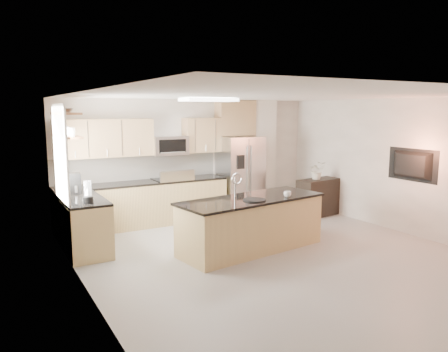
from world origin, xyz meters
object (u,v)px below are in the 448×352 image
blender (88,193)px  kettle (88,194)px  platter (254,200)px  bowl (64,110)px  island (251,224)px  cup (288,194)px  refrigerator (240,175)px  microwave (169,145)px  television (409,165)px  credenza (319,197)px  flower_vase (317,166)px  coffee_maker (75,184)px  range (172,200)px

blender → kettle: (0.05, 0.24, -0.05)m
platter → blender: 2.67m
bowl → island: bearing=-30.0°
bowl → cup: bearing=-28.9°
refrigerator → island: size_ratio=0.66×
microwave → television: (3.51, -3.24, -0.28)m
bowl → television: (5.76, -2.27, -1.03)m
platter → microwave: bearing=97.6°
kettle → microwave: bearing=35.4°
island → platter: (-0.08, -0.20, 0.46)m
credenza → microwave: bearing=150.5°
island → microwave: bearing=92.2°
microwave → island: microwave is taller
microwave → platter: size_ratio=2.03×
credenza → cup: size_ratio=8.15×
credenza → flower_vase: size_ratio=1.74×
kettle → refrigerator: bearing=19.0°
cup → coffee_maker: (-3.11, 2.02, 0.14)m
microwave → blender: (-2.08, -1.67, -0.56)m
microwave → bowl: size_ratio=2.10×
coffee_maker → bowl: (-0.16, -0.22, 1.29)m
island → bowl: size_ratio=7.51×
credenza → cup: cup is taller
microwave → platter: 2.85m
refrigerator → platter: (-1.30, -2.57, 0.02)m
cup → bowl: (-3.26, 1.80, 1.43)m
coffee_maker → television: 6.14m
island → flower_vase: flower_vase is taller
island → kettle: island is taller
credenza → platter: 3.17m
island → coffee_maker: (-2.54, 1.77, 0.64)m
credenza → bowl: (-5.36, 0.25, 1.96)m
island → cup: size_ratio=21.11×
microwave → television: 4.79m
credenza → coffee_maker: size_ratio=2.87×
range → platter: (0.36, -2.61, 0.44)m
cup → blender: bearing=160.3°
kettle → bowl: (-0.23, 0.46, 1.36)m
kettle → television: 5.83m
coffee_maker → bowl: bowl is taller
island → television: television is taller
blender → credenza: bearing=4.9°
microwave → flower_vase: microwave is taller
credenza → blender: blender is taller
island → bowl: bearing=142.2°
island → coffee_maker: size_ratio=7.44×
refrigerator → television: (1.85, -3.07, 0.46)m
range → kettle: size_ratio=4.77×
refrigerator → cup: bearing=-103.9°
credenza → flower_vase: 0.73m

